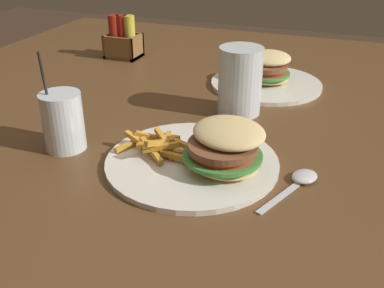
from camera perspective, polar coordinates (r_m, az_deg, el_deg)
name	(u,v)px	position (r m, az deg, el deg)	size (l,w,h in m)	color
dining_table	(211,141)	(1.08, 2.45, 0.35)	(1.58, 1.41, 0.75)	brown
meal_plate_near	(207,154)	(0.77, 1.88, -1.29)	(0.30, 0.30, 0.09)	silver
beer_glass	(240,83)	(0.98, 6.10, 7.74)	(0.09, 0.09, 0.15)	silver
juice_glass	(63,123)	(0.86, -16.04, 2.63)	(0.08, 0.08, 0.19)	silver
spoon	(302,179)	(0.76, 13.77, -4.31)	(0.08, 0.15, 0.01)	silver
meal_plate_far	(267,76)	(1.16, 9.47, 8.50)	(0.28, 0.28, 0.09)	silver
condiment_caddy	(123,41)	(1.39, -8.77, 12.81)	(0.10, 0.08, 0.13)	brown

